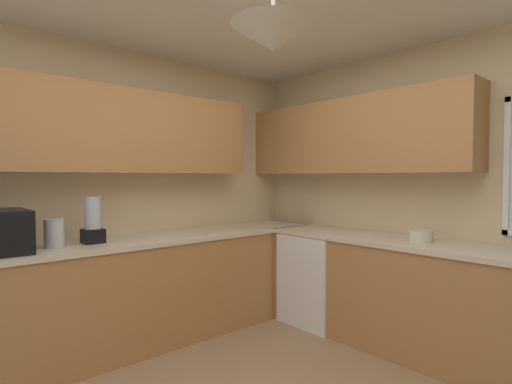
% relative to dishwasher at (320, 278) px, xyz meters
% --- Properties ---
extents(room_shell, '(4.06, 4.01, 2.61)m').
position_rel_dishwasher_xyz_m(room_shell, '(0.63, -1.08, 1.32)').
color(room_shell, beige).
rests_on(room_shell, ground_plane).
extents(counter_run_left, '(0.65, 3.62, 0.90)m').
position_rel_dishwasher_xyz_m(counter_run_left, '(-0.66, -1.61, 0.02)').
color(counter_run_left, '#AD7542').
rests_on(counter_run_left, ground_plane).
extents(counter_run_back, '(3.15, 0.65, 0.90)m').
position_rel_dishwasher_xyz_m(counter_run_back, '(1.21, 0.03, 0.02)').
color(counter_run_back, '#AD7542').
rests_on(counter_run_back, ground_plane).
extents(dishwasher, '(0.60, 0.60, 0.86)m').
position_rel_dishwasher_xyz_m(dishwasher, '(0.00, 0.00, 0.00)').
color(dishwasher, white).
rests_on(dishwasher, ground_plane).
extents(kettle, '(0.14, 0.14, 0.21)m').
position_rel_dishwasher_xyz_m(kettle, '(-0.64, -2.22, 0.58)').
color(kettle, '#B7B7BC').
rests_on(kettle, counter_run_left).
extents(bowl, '(0.18, 0.18, 0.09)m').
position_rel_dishwasher_xyz_m(bowl, '(0.99, 0.03, 0.52)').
color(bowl, beige).
rests_on(bowl, counter_run_back).
extents(blender_appliance, '(0.15, 0.15, 0.36)m').
position_rel_dishwasher_xyz_m(blender_appliance, '(-0.66, -1.94, 0.64)').
color(blender_appliance, black).
rests_on(blender_appliance, counter_run_left).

